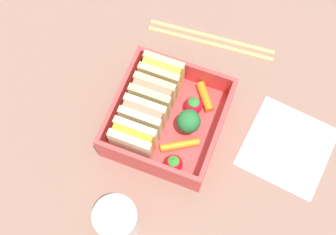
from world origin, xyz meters
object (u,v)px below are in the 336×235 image
Objects in this scene: sandwich_center at (153,96)px; sandwich_center_left at (143,117)px; strawberry_far_left at (173,164)px; carrot_stick_far_left at (180,145)px; chopstick_pair at (211,39)px; sandwich_center_right at (162,75)px; strawberry_left at (193,105)px; folded_napkin at (287,147)px; broccoli_floret at (188,123)px; carrot_stick_left at (205,97)px; sandwich_left at (133,140)px; drinking_glass at (117,221)px.

sandwich_center_left is at bearing 180.00° from sandwich_center.
strawberry_far_left reaches higher than carrot_stick_far_left.
chopstick_pair is at bearing 4.78° from strawberry_far_left.
sandwich_center_right is at bearing 28.39° from strawberry_far_left.
sandwich_center reaches higher than strawberry_far_left.
strawberry_left is (8.83, 0.37, 0.05)cm from strawberry_far_left.
folded_napkin is at bearing -86.90° from sandwich_center.
sandwich_center is 9.72cm from strawberry_far_left.
broccoli_floret is 16.13cm from chopstick_pair.
carrot_stick_far_left is (-4.52, -5.72, -2.38)cm from sandwich_center.
sandwich_center_left reaches higher than carrot_stick_left.
carrot_stick_left is (3.46, -6.58, -2.26)cm from sandwich_center.
sandwich_left is 6.82cm from sandwich_center.
drinking_glass is (-9.73, 3.78, 1.10)cm from strawberry_far_left.
broccoli_floret is 5.86cm from carrot_stick_left.
carrot_stick_left is (6.87, -6.58, -2.26)cm from sandwich_center_left.
carrot_stick_left is at bearing -43.77° from sandwich_center_left.
folded_napkin is at bearing -77.21° from sandwich_center_left.
sandwich_center_left is at bearing 102.79° from folded_napkin.
sandwich_center_right is at bearing 90.43° from carrot_stick_left.
sandwich_center_left is 1.34× the size of carrot_stick_left.
sandwich_left is 1.34× the size of carrot_stick_left.
sandwich_left is 1.00× the size of sandwich_center_left.
sandwich_center is at bearing 102.96° from strawberry_left.
sandwich_left is 1.89× the size of strawberry_far_left.
sandwich_center_right is 11.66cm from chopstick_pair.
folded_napkin is at bearing -43.76° from drinking_glass.
sandwich_center is at bearing 51.67° from carrot_stick_far_left.
folded_napkin is at bearing -90.86° from strawberry_left.
sandwich_center_right reaches higher than broccoli_floret.
sandwich_center_right is 1.08× the size of carrot_stick_far_left.
sandwich_center is 1.89× the size of strawberry_far_left.
drinking_glass reaches higher than strawberry_far_left.
carrot_stick_far_left reaches higher than folded_napkin.
carrot_stick_left is (2.18, -1.02, -0.78)cm from strawberry_left.
carrot_stick_left is at bearing -32.63° from sandwich_left.
sandwich_left and sandwich_center_left have the same top height.
sandwich_center_right is 20.80cm from drinking_glass.
sandwich_left reaches higher than carrot_stick_far_left.
drinking_glass reaches higher than carrot_stick_far_left.
carrot_stick_far_left is at bearing -68.12° from sandwich_left.
carrot_stick_left reaches higher than chopstick_pair.
broccoli_floret is 3.53cm from strawberry_left.
folded_napkin is at bearing -100.33° from carrot_stick_left.
sandwich_left is at bearing 168.53° from chopstick_pair.
sandwich_center is 17.42cm from drinking_glass.
drinking_glass is at bearing 164.34° from carrot_stick_far_left.
chopstick_pair is (13.64, -4.15, -3.75)cm from sandwich_center.
broccoli_floret is at bearing -108.72° from sandwich_center.
drinking_glass reaches higher than strawberry_left.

